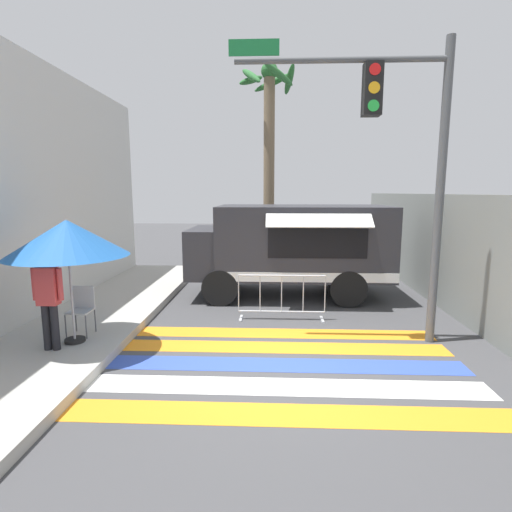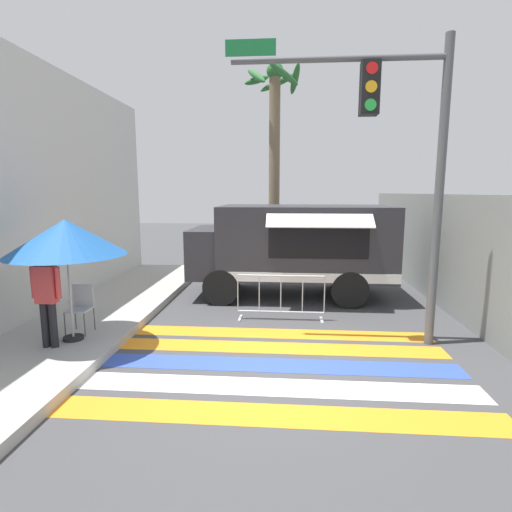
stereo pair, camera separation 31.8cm
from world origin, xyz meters
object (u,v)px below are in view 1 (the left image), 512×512
Objects in this scene: traffic_signal_pole at (400,140)px; folding_chair at (82,306)px; barricade_front at (282,298)px; patio_umbrella at (67,238)px; palm_tree at (269,140)px; vendor_person at (48,295)px; food_truck at (288,244)px.

folding_chair is (-5.92, -0.31, -3.07)m from traffic_signal_pole.
traffic_signal_pole is 4.07m from barricade_front.
palm_tree reaches higher than patio_umbrella.
vendor_person is (-6.08, -1.13, -2.64)m from traffic_signal_pole.
barricade_front is at bearing 149.41° from traffic_signal_pole.
food_truck is at bearing -81.85° from palm_tree.
vendor_person is 9.99m from palm_tree.
folding_chair is 0.12× the size of palm_tree.
palm_tree is at bearing 67.46° from patio_umbrella.
patio_umbrella is 9.29m from palm_tree.
food_truck is 2.43× the size of patio_umbrella.
patio_umbrella is 4.56m from barricade_front.
palm_tree reaches higher than food_truck.
folding_chair is 4.15m from barricade_front.
folding_chair is 0.53× the size of vendor_person.
food_truck reaches higher than barricade_front.
barricade_front is 0.27× the size of palm_tree.
food_truck is at bearing 46.16° from patio_umbrella.
patio_umbrella is at bearing 47.18° from vendor_person.
barricade_front is (3.79, 1.98, -1.56)m from patio_umbrella.
food_truck is 0.97× the size of traffic_signal_pole.
barricade_front is at bearing -86.48° from palm_tree.
traffic_signal_pole is 6.68m from folding_chair.
patio_umbrella is at bearing -62.70° from folding_chair.
traffic_signal_pole reaches higher than barricade_front.
vendor_person is 4.69m from barricade_front.
food_truck is 4.53m from traffic_signal_pole.
traffic_signal_pole is 0.75× the size of palm_tree.
vendor_person is (-0.21, -0.37, -0.92)m from patio_umbrella.
traffic_signal_pole is at bearing -71.77° from palm_tree.
traffic_signal_pole is 6.73m from vendor_person.
food_truck reaches higher than vendor_person.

